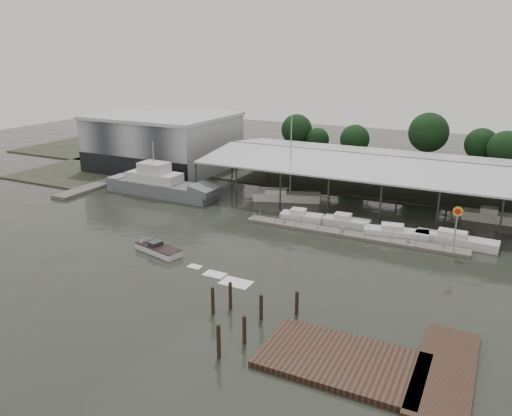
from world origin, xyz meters
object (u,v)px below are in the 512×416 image
at_px(shell_fuel_sign, 457,221).
at_px(speedboat_underway, 155,248).
at_px(white_sailboat, 285,196).
at_px(grey_trawler, 161,186).

xyz_separation_m(shell_fuel_sign, speedboat_underway, (-30.70, -14.86, -3.53)).
height_order(shell_fuel_sign, speedboat_underway, shell_fuel_sign).
bearing_deg(speedboat_underway, white_sailboat, -88.23).
distance_m(shell_fuel_sign, speedboat_underway, 34.29).
bearing_deg(shell_fuel_sign, white_sailboat, 157.46).
height_order(white_sailboat, speedboat_underway, white_sailboat).
xyz_separation_m(grey_trawler, white_sailboat, (18.78, 6.17, -0.93)).
bearing_deg(white_sailboat, grey_trawler, 179.67).
xyz_separation_m(white_sailboat, speedboat_underway, (-5.30, -25.40, -0.26)).
relative_size(white_sailboat, speedboat_underway, 0.75).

